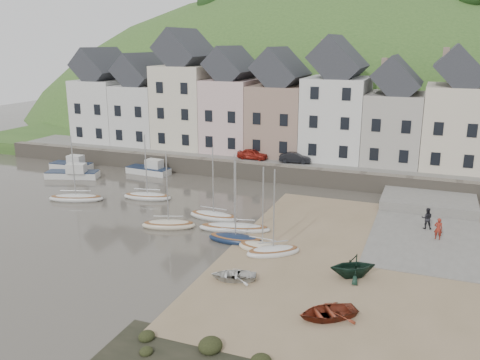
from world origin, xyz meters
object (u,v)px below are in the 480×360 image
at_px(car_right, 295,158).
at_px(rowboat_white, 233,275).
at_px(rowboat_green, 353,266).
at_px(person_red, 438,229).
at_px(sailboat_0, 76,198).
at_px(person_dark, 427,218).
at_px(car_left, 252,154).
at_px(rowboat_red, 327,312).

bearing_deg(car_right, rowboat_white, 179.29).
distance_m(rowboat_white, rowboat_green, 7.43).
distance_m(rowboat_green, car_right, 24.40).
xyz_separation_m(rowboat_white, person_red, (11.67, 11.44, 0.59)).
relative_size(sailboat_0, rowboat_white, 2.25).
height_order(rowboat_green, person_red, person_red).
distance_m(sailboat_0, rowboat_green, 27.33).
bearing_deg(person_dark, rowboat_white, 45.67).
bearing_deg(car_left, rowboat_red, -151.03).
bearing_deg(car_right, person_red, -140.89).
height_order(person_red, car_left, car_left).
relative_size(rowboat_red, car_left, 0.94).
xyz_separation_m(sailboat_0, person_red, (31.35, 1.63, 0.68)).
relative_size(sailboat_0, person_dark, 3.72).
relative_size(sailboat_0, rowboat_red, 1.98).
height_order(rowboat_green, rowboat_red, rowboat_green).
relative_size(person_red, person_dark, 0.97).
bearing_deg(person_dark, car_left, -37.85).
xyz_separation_m(rowboat_white, car_left, (-7.90, 25.32, 1.83)).
bearing_deg(sailboat_0, person_red, 2.98).
bearing_deg(person_dark, person_red, 107.03).
height_order(sailboat_0, person_dark, sailboat_0).
bearing_deg(sailboat_0, person_dark, 6.83).
bearing_deg(car_left, person_dark, -120.56).
height_order(sailboat_0, person_red, sailboat_0).
bearing_deg(sailboat_0, rowboat_red, -25.05).
xyz_separation_m(rowboat_red, car_left, (-14.22, 27.66, 1.79)).
distance_m(person_dark, car_right, 18.25).
relative_size(rowboat_green, person_red, 1.75).
distance_m(person_dark, car_left, 22.20).
bearing_deg(car_right, person_dark, -138.08).
height_order(sailboat_0, rowboat_green, sailboat_0).
xyz_separation_m(rowboat_green, rowboat_red, (-0.46, -5.35, -0.43)).
relative_size(rowboat_white, car_right, 0.83).
height_order(rowboat_red, person_red, person_red).
relative_size(rowboat_green, car_left, 0.85).
height_order(sailboat_0, car_left, sailboat_0).
height_order(sailboat_0, car_right, sailboat_0).
distance_m(sailboat_0, rowboat_white, 21.99).
distance_m(rowboat_red, car_right, 29.24).
bearing_deg(car_left, car_right, -88.23).
distance_m(person_red, person_dark, 2.19).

